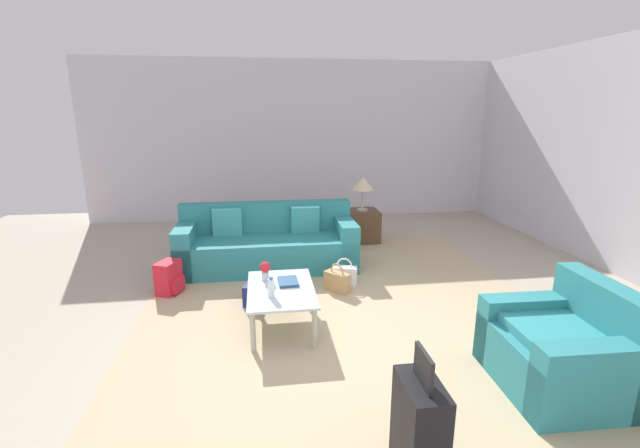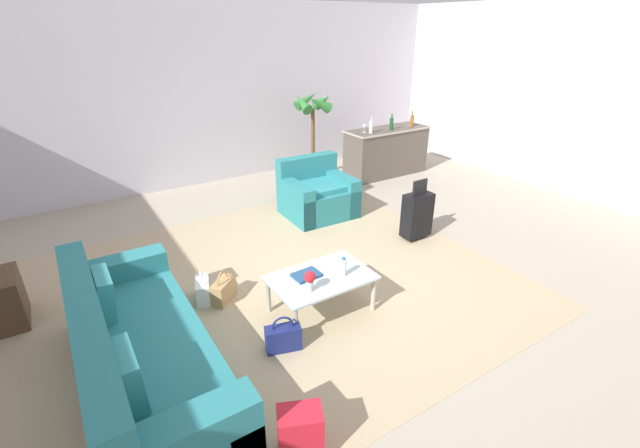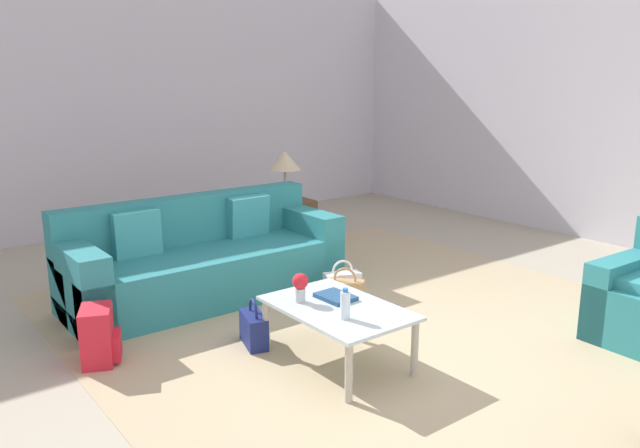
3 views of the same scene
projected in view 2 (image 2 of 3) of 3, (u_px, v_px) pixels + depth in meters
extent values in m
plane|color=#A89E89|center=(327.00, 278.00, 5.00)|extent=(12.00, 12.00, 0.00)
cube|color=silver|center=(199.00, 97.00, 7.45)|extent=(10.24, 0.12, 3.10)
cube|color=silver|center=(591.00, 103.00, 6.82)|extent=(0.12, 8.00, 3.10)
cube|color=tan|center=(273.00, 285.00, 4.86)|extent=(5.20, 4.40, 0.01)
cube|color=teal|center=(150.00, 363.00, 3.43)|extent=(0.90, 2.42, 0.45)
cube|color=teal|center=(97.00, 359.00, 3.17)|extent=(0.22, 2.42, 0.87)
cube|color=teal|center=(122.00, 288.00, 4.21)|extent=(0.90, 0.24, 0.66)
cube|color=teal|center=(104.00, 295.00, 3.58)|extent=(0.15, 0.40, 0.41)
cube|color=teal|center=(130.00, 377.00, 2.75)|extent=(0.13, 0.40, 0.40)
cube|color=teal|center=(318.00, 202.00, 6.57)|extent=(1.02, 0.91, 0.44)
cube|color=teal|center=(307.00, 182.00, 6.75)|extent=(1.00, 0.23, 0.86)
cube|color=teal|center=(340.00, 192.00, 6.72)|extent=(0.23, 0.89, 0.60)
cube|color=teal|center=(295.00, 202.00, 6.35)|extent=(0.23, 0.89, 0.60)
cube|color=teal|center=(320.00, 187.00, 6.42)|extent=(0.77, 0.65, 0.08)
cube|color=silver|center=(321.00, 278.00, 4.26)|extent=(1.01, 0.66, 0.02)
cylinder|color=#ADA899|center=(268.00, 295.00, 4.34)|extent=(0.05, 0.05, 0.39)
cylinder|color=#ADA899|center=(342.00, 270.00, 4.78)|extent=(0.05, 0.05, 0.39)
cylinder|color=#ADA899|center=(296.00, 325.00, 3.91)|extent=(0.05, 0.05, 0.39)
cylinder|color=#ADA899|center=(373.00, 294.00, 4.35)|extent=(0.05, 0.05, 0.39)
cylinder|color=silver|center=(343.00, 267.00, 4.24)|extent=(0.06, 0.06, 0.18)
cylinder|color=#2D6BBC|center=(344.00, 259.00, 4.19)|extent=(0.04, 0.04, 0.02)
cube|color=navy|center=(306.00, 275.00, 4.25)|extent=(0.27, 0.21, 0.03)
cylinder|color=#B2B7BC|center=(310.00, 286.00, 4.01)|extent=(0.07, 0.07, 0.10)
sphere|color=red|center=(310.00, 277.00, 3.97)|extent=(0.11, 0.11, 0.11)
cube|color=brown|center=(386.00, 152.00, 8.31)|extent=(1.64, 0.60, 0.90)
cube|color=#ADA899|center=(387.00, 129.00, 8.13)|extent=(1.68, 0.64, 0.03)
cylinder|color=silver|center=(364.00, 132.00, 7.83)|extent=(0.07, 0.07, 0.01)
cylinder|color=silver|center=(364.00, 130.00, 7.81)|extent=(0.01, 0.01, 0.08)
sphere|color=silver|center=(365.00, 126.00, 7.78)|extent=(0.08, 0.08, 0.08)
cylinder|color=silver|center=(410.00, 125.00, 8.39)|extent=(0.07, 0.07, 0.01)
cylinder|color=silver|center=(411.00, 123.00, 8.37)|extent=(0.01, 0.01, 0.08)
sphere|color=silver|center=(411.00, 119.00, 8.34)|extent=(0.08, 0.08, 0.08)
cylinder|color=silver|center=(371.00, 127.00, 7.74)|extent=(0.07, 0.07, 0.22)
cylinder|color=silver|center=(372.00, 119.00, 7.68)|extent=(0.03, 0.03, 0.08)
cylinder|color=#194C23|center=(391.00, 124.00, 7.98)|extent=(0.07, 0.07, 0.22)
cylinder|color=#194C23|center=(392.00, 116.00, 7.91)|extent=(0.03, 0.03, 0.08)
cylinder|color=brown|center=(412.00, 121.00, 8.23)|extent=(0.07, 0.07, 0.22)
cylinder|color=brown|center=(413.00, 113.00, 8.17)|extent=(0.03, 0.03, 0.08)
cube|color=black|center=(417.00, 215.00, 5.79)|extent=(0.40, 0.22, 0.60)
cube|color=black|center=(420.00, 187.00, 5.62)|extent=(0.24, 0.02, 0.20)
cylinder|color=black|center=(407.00, 239.00, 5.86)|extent=(0.02, 0.05, 0.05)
cylinder|color=black|center=(422.00, 234.00, 6.00)|extent=(0.02, 0.05, 0.05)
cube|color=tan|center=(223.00, 291.00, 4.54)|extent=(0.33, 0.31, 0.24)
torus|color=tan|center=(222.00, 280.00, 4.48)|extent=(0.16, 0.14, 0.20)
cube|color=navy|center=(283.00, 338.00, 3.86)|extent=(0.35, 0.23, 0.24)
torus|color=navy|center=(283.00, 326.00, 3.80)|extent=(0.19, 0.08, 0.20)
cube|color=white|center=(203.00, 291.00, 4.55)|extent=(0.23, 0.35, 0.24)
torus|color=white|center=(201.00, 279.00, 4.49)|extent=(0.08, 0.19, 0.20)
cube|color=red|center=(300.00, 434.00, 2.86)|extent=(0.35, 0.30, 0.40)
cube|color=red|center=(299.00, 427.00, 3.00)|extent=(0.22, 0.14, 0.18)
cylinder|color=#84664C|center=(313.00, 167.00, 8.25)|extent=(0.37, 0.37, 0.39)
cylinder|color=brown|center=(313.00, 134.00, 7.97)|extent=(0.07, 0.07, 0.92)
cone|color=#2D7533|center=(323.00, 101.00, 7.83)|extent=(0.20, 0.49, 0.38)
cone|color=#2D7533|center=(306.00, 100.00, 7.89)|extent=(0.49, 0.20, 0.38)
cone|color=#2D7533|center=(302.00, 103.00, 7.62)|extent=(0.20, 0.49, 0.38)
cone|color=#2D7533|center=(319.00, 103.00, 7.56)|extent=(0.49, 0.20, 0.38)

